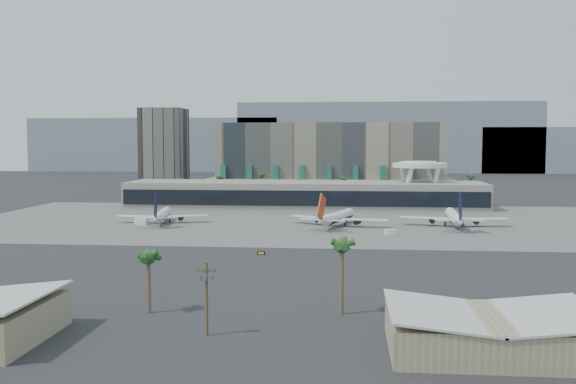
# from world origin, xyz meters

# --- Properties ---
(ground) EXTENTS (900.00, 900.00, 0.00)m
(ground) POSITION_xyz_m (0.00, 0.00, 0.00)
(ground) COLOR #232326
(ground) RESTS_ON ground
(apron_pad) EXTENTS (260.00, 130.00, 0.06)m
(apron_pad) POSITION_xyz_m (0.00, 55.00, 0.03)
(apron_pad) COLOR #5B5B59
(apron_pad) RESTS_ON ground
(mountain_ridge) EXTENTS (680.00, 60.00, 70.00)m
(mountain_ridge) POSITION_xyz_m (27.88, 470.00, 29.89)
(mountain_ridge) COLOR gray
(mountain_ridge) RESTS_ON ground
(hotel) EXTENTS (140.00, 30.00, 42.00)m
(hotel) POSITION_xyz_m (10.00, 174.41, 16.81)
(hotel) COLOR gray
(hotel) RESTS_ON ground
(office_tower) EXTENTS (30.00, 30.00, 52.00)m
(office_tower) POSITION_xyz_m (-95.00, 200.00, 22.94)
(office_tower) COLOR black
(office_tower) RESTS_ON ground
(terminal) EXTENTS (170.00, 32.50, 14.50)m
(terminal) POSITION_xyz_m (0.00, 109.84, 6.52)
(terminal) COLOR gray
(terminal) RESTS_ON ground
(saucer_structure) EXTENTS (26.00, 26.00, 21.89)m
(saucer_structure) POSITION_xyz_m (55.00, 116.00, 18.45)
(saucer_structure) COLOR white
(saucer_structure) RESTS_ON ground
(palm_row) EXTENTS (157.80, 2.80, 13.10)m
(palm_row) POSITION_xyz_m (7.00, 145.00, 10.50)
(palm_row) COLOR brown
(palm_row) RESTS_ON ground
(hangar_right) EXTENTS (30.55, 20.60, 6.89)m
(hangar_right) POSITION_xyz_m (42.00, -100.00, 2.95)
(hangar_right) COLOR #938862
(hangar_right) RESTS_ON ground
(utility_pole) EXTENTS (3.20, 0.85, 12.00)m
(utility_pole) POSITION_xyz_m (-2.00, -96.09, 7.14)
(utility_pole) COLOR #4C3826
(utility_pole) RESTS_ON ground
(airliner_left) EXTENTS (35.30, 36.58, 12.67)m
(airliner_left) POSITION_xyz_m (-50.51, 43.15, 3.20)
(airliner_left) COLOR white
(airliner_left) RESTS_ON ground
(airliner_centre) EXTENTS (36.84, 38.12, 13.62)m
(airliner_centre) POSITION_xyz_m (16.71, 40.51, 3.44)
(airliner_centre) COLOR white
(airliner_centre) RESTS_ON ground
(airliner_right) EXTENTS (39.98, 41.23, 14.22)m
(airliner_right) POSITION_xyz_m (59.93, 43.54, 3.59)
(airliner_right) COLOR white
(airliner_right) RESTS_ON ground
(service_vehicle_a) EXTENTS (5.30, 3.30, 2.42)m
(service_vehicle_a) POSITION_xyz_m (-56.99, 37.79, 1.21)
(service_vehicle_a) COLOR silver
(service_vehicle_a) RESTS_ON ground
(service_vehicle_b) EXTENTS (4.05, 3.21, 1.83)m
(service_vehicle_b) POSITION_xyz_m (35.02, 19.96, 0.91)
(service_vehicle_b) COLOR white
(service_vehicle_b) RESTS_ON ground
(taxiway_sign) EXTENTS (2.24, 0.52, 1.01)m
(taxiway_sign) POSITION_xyz_m (-3.21, -21.69, 0.50)
(taxiway_sign) COLOR black
(taxiway_sign) RESTS_ON ground
(near_palm_a) EXTENTS (6.00, 6.00, 11.82)m
(near_palm_a) POSITION_xyz_m (-15.61, -83.44, 8.99)
(near_palm_a) COLOR brown
(near_palm_a) RESTS_ON ground
(near_palm_b) EXTENTS (6.00, 6.00, 14.03)m
(near_palm_b) POSITION_xyz_m (19.67, -81.04, 11.15)
(near_palm_b) COLOR brown
(near_palm_b) RESTS_ON ground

